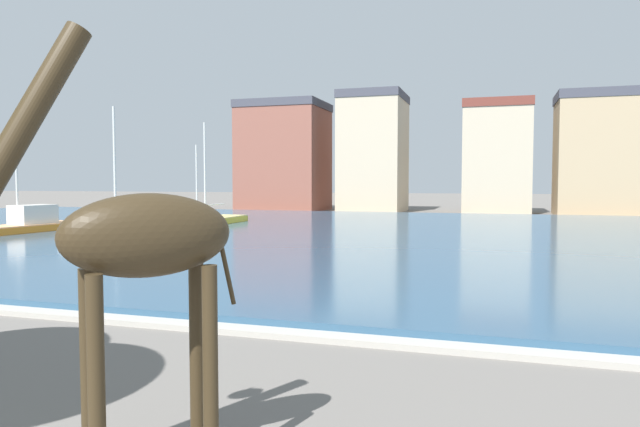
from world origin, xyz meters
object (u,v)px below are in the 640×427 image
at_px(sailboat_orange, 19,227).
at_px(sailboat_yellow, 204,224).
at_px(sailboat_grey, 198,217).
at_px(giraffe_statue, 134,245).
at_px(sailboat_white, 118,234).

bearing_deg(sailboat_orange, sailboat_yellow, 46.37).
relative_size(sailboat_yellow, sailboat_grey, 1.22).
height_order(sailboat_grey, sailboat_orange, sailboat_grey).
xyz_separation_m(giraffe_statue, sailboat_orange, (-21.61, 20.05, -1.88)).
bearing_deg(sailboat_white, sailboat_orange, 176.22).
xyz_separation_m(sailboat_white, sailboat_orange, (-6.71, 0.44, 0.15)).
bearing_deg(giraffe_statue, sailboat_white, 127.24).
height_order(giraffe_statue, sailboat_orange, sailboat_orange).
height_order(giraffe_statue, sailboat_grey, sailboat_grey).
height_order(sailboat_yellow, sailboat_grey, sailboat_yellow).
height_order(giraffe_statue, sailboat_white, sailboat_white).
xyz_separation_m(sailboat_grey, sailboat_orange, (-2.92, -14.35, 0.22)).
bearing_deg(sailboat_white, sailboat_grey, 104.34).
relative_size(giraffe_statue, sailboat_grey, 0.66).
distance_m(sailboat_yellow, sailboat_orange, 10.44).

